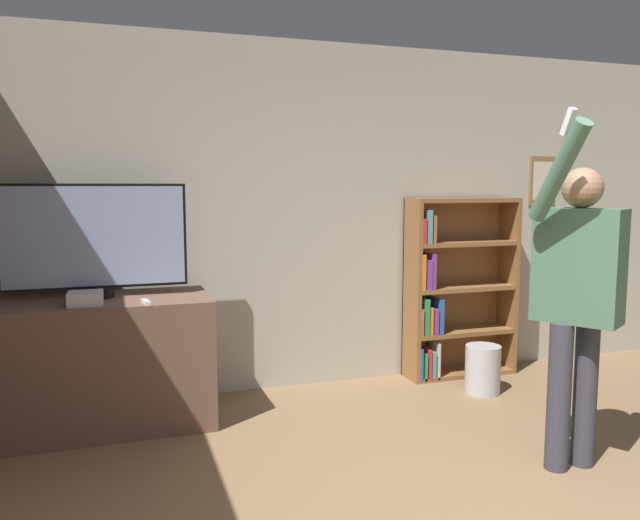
% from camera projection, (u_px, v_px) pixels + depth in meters
% --- Properties ---
extents(wall_back, '(6.90, 0.09, 2.70)m').
position_uv_depth(wall_back, '(314.00, 217.00, 4.94)').
color(wall_back, '#B2AD9E').
rests_on(wall_back, ground_plane).
extents(tv_ledge, '(1.44, 0.71, 0.86)m').
position_uv_depth(tv_ledge, '(100.00, 363.00, 4.12)').
color(tv_ledge, brown).
rests_on(tv_ledge, ground_plane).
extents(television, '(1.18, 0.22, 0.75)m').
position_uv_depth(television, '(95.00, 239.00, 4.09)').
color(television, black).
rests_on(television, tv_ledge).
extents(game_console, '(0.21, 0.21, 0.08)m').
position_uv_depth(game_console, '(85.00, 298.00, 3.87)').
color(game_console, silver).
rests_on(game_console, tv_ledge).
extents(remote_loose, '(0.06, 0.14, 0.02)m').
position_uv_depth(remote_loose, '(146.00, 302.00, 3.92)').
color(remote_loose, white).
rests_on(remote_loose, tv_ledge).
extents(bookshelf, '(0.95, 0.28, 1.50)m').
position_uv_depth(bookshelf, '(452.00, 291.00, 5.21)').
color(bookshelf, brown).
rests_on(bookshelf, ground_plane).
extents(person, '(0.60, 0.57, 1.98)m').
position_uv_depth(person, '(578.00, 288.00, 3.44)').
color(person, '#383842').
rests_on(person, ground_plane).
extents(waste_bin, '(0.27, 0.27, 0.37)m').
position_uv_depth(waste_bin, '(483.00, 369.00, 4.82)').
color(waste_bin, '#B7B7BC').
rests_on(waste_bin, ground_plane).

